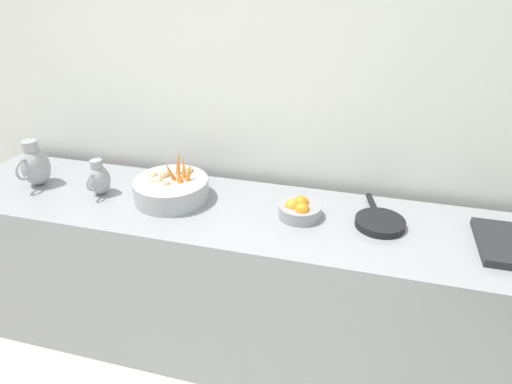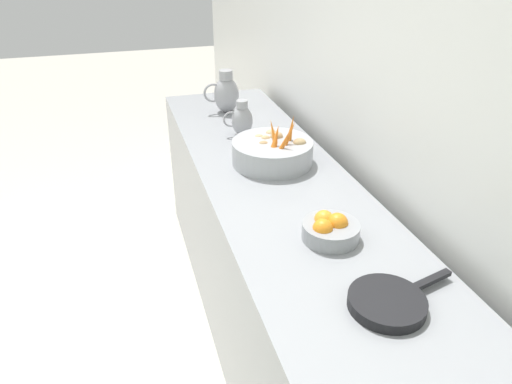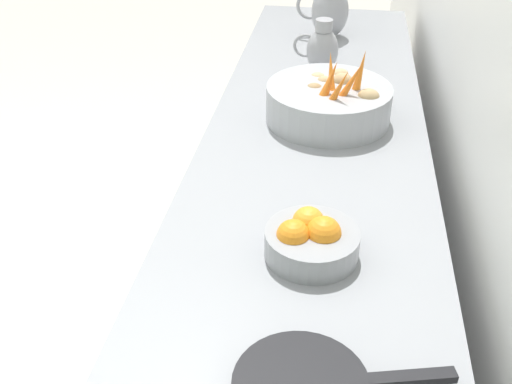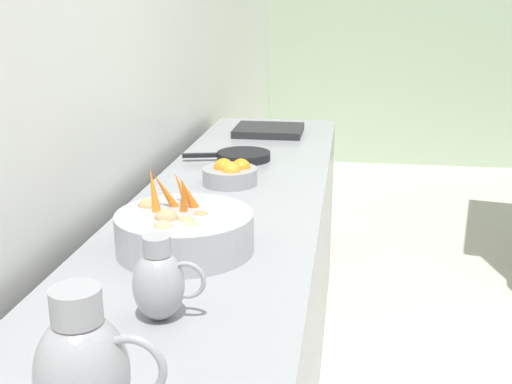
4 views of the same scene
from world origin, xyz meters
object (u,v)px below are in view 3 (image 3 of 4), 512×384
metal_pitcher_tall (329,9)px  metal_pitcher_short (322,49)px  vegetable_colander (329,102)px  orange_bowl (311,239)px

metal_pitcher_tall → metal_pitcher_short: (0.01, 0.39, -0.03)m
vegetable_colander → orange_bowl: vegetable_colander is taller
vegetable_colander → metal_pitcher_tall: 0.77m
orange_bowl → metal_pitcher_short: metal_pitcher_short is taller
vegetable_colander → orange_bowl: (0.01, 0.66, -0.02)m
vegetable_colander → orange_bowl: bearing=89.5°
vegetable_colander → metal_pitcher_tall: (0.04, -0.77, 0.06)m
metal_pitcher_short → metal_pitcher_tall: bearing=-91.0°
vegetable_colander → metal_pitcher_short: bearing=-83.2°
orange_bowl → metal_pitcher_tall: bearing=-88.7°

